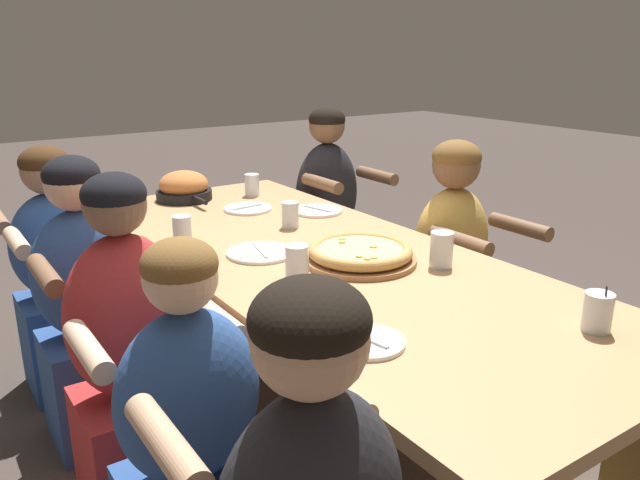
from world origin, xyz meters
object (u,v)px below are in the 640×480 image
Objects in this scene: diner_near_midleft at (88,316)px; diner_near_midright at (193,460)px; empty_plate_b at (318,211)px; drinking_glass_e at (290,216)px; drinking_glass_b at (441,252)px; diner_far_left at (327,224)px; drinking_glass_c at (252,186)px; diner_near_center at (131,370)px; empty_plate_a at (367,342)px; cocktail_glass_blue at (598,314)px; drinking_glass_d at (297,265)px; pizza_board_main at (360,254)px; drinking_glass_a at (182,230)px; skillet_bowl at (184,188)px; empty_plate_c at (261,253)px; diner_far_center at (449,279)px; empty_plate_d at (248,209)px; diner_near_left at (60,281)px.

diner_near_midleft is 0.96m from diner_near_midright.
drinking_glass_e reaches higher than empty_plate_b.
drinking_glass_b is 1.38m from diner_far_left.
diner_near_center is at bearing -45.33° from drinking_glass_c.
cocktail_glass_blue is at bearing 63.27° from empty_plate_a.
pizza_board_main is at bearing 94.09° from drinking_glass_d.
cocktail_glass_blue is 0.57m from drinking_glass_b.
pizza_board_main is 0.82m from diner_near_center.
drinking_glass_d reaches higher than empty_plate_a.
drinking_glass_a is at bearing -142.95° from pizza_board_main.
diner_far_left is at bearing 84.52° from skillet_bowl.
diner_far_center reaches higher than empty_plate_c.
empty_plate_a is 1.24m from diner_near_midleft.
drinking_glass_a is (-1.30, -0.59, 0.00)m from cocktail_glass_blue.
empty_plate_d is (0.34, 0.16, -0.05)m from skillet_bowl.
diner_near_center reaches higher than empty_plate_c.
pizza_board_main is at bearing -8.76° from drinking_glass_c.
drinking_glass_b is at bearing 6.90° from diner_near_midright.
diner_near_midright is (0.46, -0.00, -0.04)m from diner_near_center.
pizza_board_main is 3.38× the size of drinking_glass_d.
diner_near_left is at bearing -115.95° from empty_plate_b.
diner_near_left is (-0.95, -0.00, -0.01)m from diner_near_center.
drinking_glass_b is 1.25m from drinking_glass_c.
skillet_bowl is at bearing -144.02° from empty_plate_b.
empty_plate_a is 0.17× the size of diner_near_center.
diner_far_center is at bearing 40.20° from empty_plate_b.
pizza_board_main is 2.01× the size of empty_plate_a.
empty_plate_d is 2.08× the size of drinking_glass_a.
diner_far_center reaches higher than empty_plate_b.
diner_far_left is at bearing 133.97° from empty_plate_c.
diner_near_center is (1.00, -0.61, -0.31)m from skillet_bowl.
cocktail_glass_blue is (0.27, 0.53, 0.04)m from empty_plate_a.
diner_near_midleft is 1.05× the size of diner_near_midright.
diner_near_midright reaches higher than pizza_board_main.
drinking_glass_b is 0.65m from diner_far_center.
pizza_board_main is 0.60m from empty_plate_a.
diner_far_left is (-1.58, 0.98, -0.23)m from empty_plate_a.
diner_near_center is 0.95m from diner_near_left.
empty_plate_d is 0.28m from drinking_glass_c.
empty_plate_b is 0.20× the size of diner_near_left.
drinking_glass_d is (0.85, -0.28, 0.04)m from empty_plate_d.
empty_plate_b is at bearing 175.85° from drinking_glass_b.
empty_plate_a is 1.64m from drinking_glass_c.
drinking_glass_d is at bearing -5.19° from empty_plate_c.
drinking_glass_b is (0.81, -0.06, 0.05)m from empty_plate_b.
diner_near_left is (0.06, -0.61, -0.32)m from skillet_bowl.
drinking_glass_c is (-1.82, -0.01, 0.00)m from cocktail_glass_blue.
diner_far_left is (-0.60, 0.60, -0.27)m from drinking_glass_e.
pizza_board_main is 0.83m from empty_plate_d.
diner_near_center reaches higher than drinking_glass_d.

